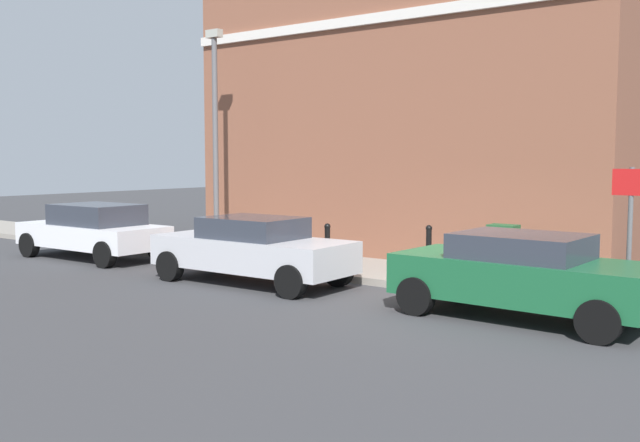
% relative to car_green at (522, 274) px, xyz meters
% --- Properties ---
extents(ground, '(80.00, 80.00, 0.00)m').
position_rel_car_green_xyz_m(ground, '(0.34, 1.57, -0.74)').
color(ground, '#38383A').
extents(sidewalk, '(2.51, 30.00, 0.15)m').
position_rel_car_green_xyz_m(sidewalk, '(2.29, 7.57, -0.67)').
color(sidewalk, gray).
rests_on(sidewalk, ground).
extents(corner_building, '(6.36, 11.42, 9.42)m').
position_rel_car_green_xyz_m(corner_building, '(6.67, 5.28, 3.97)').
color(corner_building, brown).
rests_on(corner_building, ground).
extents(car_green, '(1.94, 4.11, 1.39)m').
position_rel_car_green_xyz_m(car_green, '(0.00, 0.00, 0.00)').
color(car_green, '#195933').
rests_on(car_green, ground).
extents(car_silver, '(1.87, 4.39, 1.39)m').
position_rel_car_green_xyz_m(car_silver, '(-0.24, 5.66, -0.01)').
color(car_silver, '#B7B7BC').
rests_on(car_silver, ground).
extents(car_white, '(1.93, 4.28, 1.41)m').
position_rel_car_green_xyz_m(car_white, '(-0.01, 11.41, 0.00)').
color(car_white, silver).
rests_on(car_white, ground).
extents(utility_cabinet, '(0.46, 0.61, 1.15)m').
position_rel_car_green_xyz_m(utility_cabinet, '(2.18, 1.24, -0.06)').
color(utility_cabinet, '#1E4C28').
rests_on(utility_cabinet, sidewalk).
extents(bollard_near_cabinet, '(0.14, 0.14, 1.04)m').
position_rel_car_green_xyz_m(bollard_near_cabinet, '(2.28, 2.93, -0.04)').
color(bollard_near_cabinet, black).
rests_on(bollard_near_cabinet, sidewalk).
extents(bollard_far_kerb, '(0.14, 0.14, 1.04)m').
position_rel_car_green_xyz_m(bollard_far_kerb, '(1.28, 4.86, -0.04)').
color(bollard_far_kerb, black).
rests_on(bollard_far_kerb, sidewalk).
extents(street_sign, '(0.08, 0.60, 2.30)m').
position_rel_car_green_xyz_m(street_sign, '(1.49, -1.25, 0.92)').
color(street_sign, '#59595B').
rests_on(street_sign, sidewalk).
extents(lamppost, '(0.20, 0.44, 5.72)m').
position_rel_car_green_xyz_m(lamppost, '(2.18, 9.16, 2.56)').
color(lamppost, '#59595B').
rests_on(lamppost, sidewalk).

